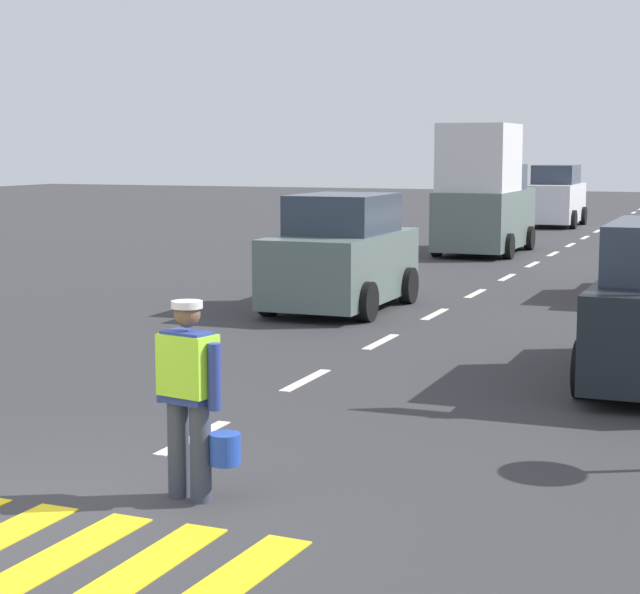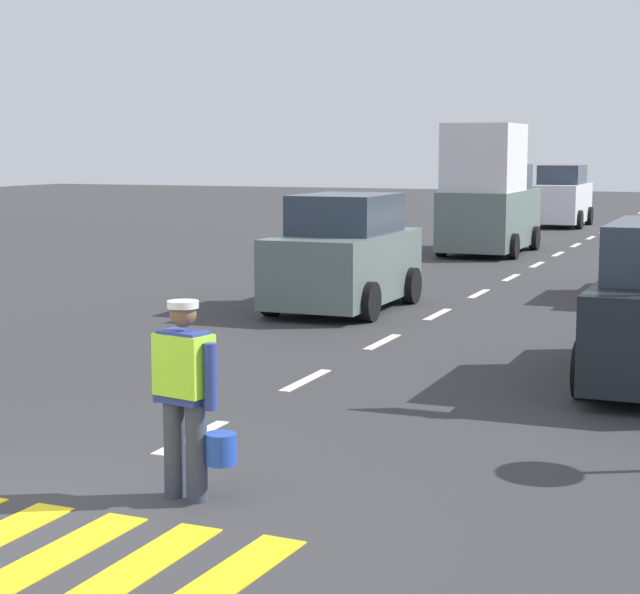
{
  "view_description": "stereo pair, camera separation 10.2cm",
  "coord_description": "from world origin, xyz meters",
  "px_view_note": "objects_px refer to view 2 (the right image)",
  "views": [
    {
      "loc": [
        5.2,
        -7.02,
        2.91
      ],
      "look_at": [
        0.27,
        5.51,
        1.1
      ],
      "focal_mm": 62.54,
      "sensor_mm": 36.0,
      "label": 1
    },
    {
      "loc": [
        5.29,
        -6.98,
        2.91
      ],
      "look_at": [
        0.27,
        5.51,
        1.1
      ],
      "focal_mm": 62.54,
      "sensor_mm": 36.0,
      "label": 2
    }
  ],
  "objects_px": {
    "road_worker": "(187,390)",
    "car_oncoming_lead": "(344,256)",
    "car_oncoming_third": "(561,198)",
    "delivery_truck": "(489,195)"
  },
  "relations": [
    {
      "from": "road_worker",
      "to": "car_oncoming_lead",
      "type": "distance_m",
      "value": 11.1
    },
    {
      "from": "road_worker",
      "to": "car_oncoming_third",
      "type": "relative_size",
      "value": 0.42
    },
    {
      "from": "road_worker",
      "to": "car_oncoming_third",
      "type": "height_order",
      "value": "car_oncoming_third"
    },
    {
      "from": "delivery_truck",
      "to": "car_oncoming_lead",
      "type": "xyz_separation_m",
      "value": [
        0.07,
        -11.4,
        -0.65
      ]
    },
    {
      "from": "road_worker",
      "to": "car_oncoming_third",
      "type": "distance_m",
      "value": 33.94
    },
    {
      "from": "car_oncoming_third",
      "to": "car_oncoming_lead",
      "type": "height_order",
      "value": "car_oncoming_third"
    },
    {
      "from": "road_worker",
      "to": "delivery_truck",
      "type": "xyz_separation_m",
      "value": [
        -2.75,
        22.17,
        0.68
      ]
    },
    {
      "from": "road_worker",
      "to": "delivery_truck",
      "type": "bearing_deg",
      "value": 97.07
    },
    {
      "from": "road_worker",
      "to": "delivery_truck",
      "type": "distance_m",
      "value": 22.35
    },
    {
      "from": "car_oncoming_third",
      "to": "delivery_truck",
      "type": "bearing_deg",
      "value": -89.92
    }
  ]
}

